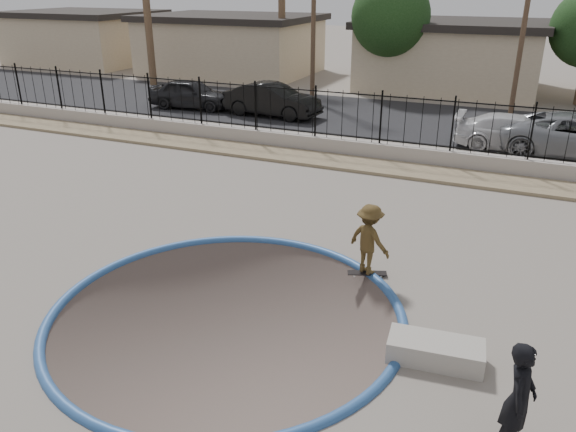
% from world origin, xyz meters
% --- Properties ---
extents(ground, '(120.00, 120.00, 2.20)m').
position_xyz_m(ground, '(0.00, 12.00, -1.10)').
color(ground, slate).
rests_on(ground, ground).
extents(bowl_pit, '(6.84, 6.84, 1.80)m').
position_xyz_m(bowl_pit, '(0.00, -1.00, 0.00)').
color(bowl_pit, '#51453E').
rests_on(bowl_pit, ground).
extents(coping_ring, '(7.04, 7.04, 0.20)m').
position_xyz_m(coping_ring, '(0.00, -1.00, 0.00)').
color(coping_ring, '#2D5693').
rests_on(coping_ring, ground).
extents(rock_strip, '(42.00, 1.60, 0.11)m').
position_xyz_m(rock_strip, '(0.00, 9.20, 0.06)').
color(rock_strip, '#9A8765').
rests_on(rock_strip, ground).
extents(retaining_wall, '(42.00, 0.45, 0.60)m').
position_xyz_m(retaining_wall, '(0.00, 10.30, 0.30)').
color(retaining_wall, '#A0978D').
rests_on(retaining_wall, ground).
extents(fence, '(40.00, 0.04, 1.80)m').
position_xyz_m(fence, '(0.00, 10.30, 1.50)').
color(fence, black).
rests_on(fence, retaining_wall).
extents(street, '(90.00, 8.00, 0.04)m').
position_xyz_m(street, '(0.00, 17.00, 0.02)').
color(street, black).
rests_on(street, ground).
extents(house_west_far, '(10.60, 8.60, 3.90)m').
position_xyz_m(house_west_far, '(-28.00, 26.50, 1.97)').
color(house_west_far, tan).
rests_on(house_west_far, ground).
extents(house_west, '(11.60, 8.60, 3.90)m').
position_xyz_m(house_west, '(-15.00, 26.50, 1.97)').
color(house_west, tan).
rests_on(house_west, ground).
extents(house_center, '(10.60, 8.60, 3.90)m').
position_xyz_m(house_center, '(0.00, 26.50, 1.97)').
color(house_center, tan).
rests_on(house_center, ground).
extents(utility_pole_left, '(1.70, 0.24, 9.00)m').
position_xyz_m(utility_pole_left, '(-6.00, 19.00, 4.70)').
color(utility_pole_left, '#473323').
rests_on(utility_pole_left, ground).
extents(utility_pole_mid, '(1.70, 0.24, 9.50)m').
position_xyz_m(utility_pole_mid, '(4.00, 19.00, 4.96)').
color(utility_pole_mid, '#473323').
rests_on(utility_pole_mid, ground).
extents(street_tree_left, '(4.32, 4.32, 6.36)m').
position_xyz_m(street_tree_left, '(-3.00, 23.00, 4.19)').
color(street_tree_left, '#473323').
rests_on(street_tree_left, ground).
extents(skater, '(1.17, 0.95, 1.58)m').
position_xyz_m(skater, '(2.09, 1.60, 0.79)').
color(skater, brown).
rests_on(skater, ground).
extents(skateboard, '(0.88, 0.51, 0.07)m').
position_xyz_m(skateboard, '(2.09, 1.60, 0.06)').
color(skateboard, black).
rests_on(skateboard, ground).
extents(videographer, '(0.48, 0.67, 1.72)m').
position_xyz_m(videographer, '(5.32, -2.41, 0.86)').
color(videographer, black).
rests_on(videographer, ground).
extents(concrete_ledge, '(1.66, 0.86, 0.40)m').
position_xyz_m(concrete_ledge, '(4.00, -0.86, 0.20)').
color(concrete_ledge, '#A69F93').
rests_on(concrete_ledge, ground).
extents(car_a, '(4.44, 2.14, 1.46)m').
position_xyz_m(car_a, '(-10.99, 15.00, 0.77)').
color(car_a, black).
rests_on(car_a, street).
extents(car_b, '(4.77, 1.99, 1.54)m').
position_xyz_m(car_b, '(-6.48, 15.00, 0.80)').
color(car_b, black).
rests_on(car_b, street).
extents(car_c, '(4.56, 1.88, 1.32)m').
position_xyz_m(car_c, '(4.49, 13.40, 0.69)').
color(car_c, silver).
rests_on(car_c, street).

